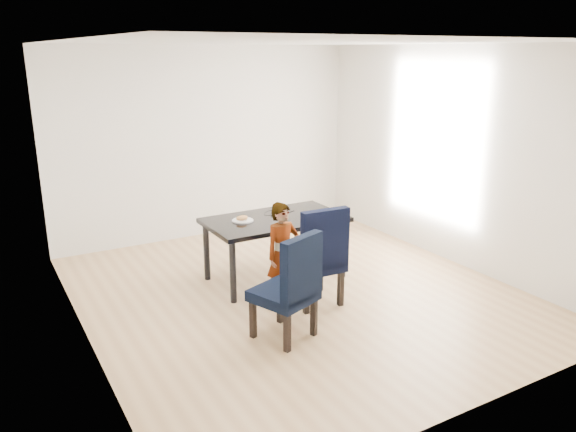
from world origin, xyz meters
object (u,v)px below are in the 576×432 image
chair_left (283,285)px  child (283,254)px  plate (243,221)px  chair_right (314,254)px  laptop (328,211)px  dining_table (275,248)px

chair_left → child: size_ratio=0.94×
chair_left → plate: (0.24, 1.37, 0.23)m
chair_right → laptop: (0.64, 0.70, 0.22)m
chair_left → laptop: (1.30, 1.21, 0.24)m
child → plate: (-0.11, 0.72, 0.20)m
chair_left → plate: 1.41m
dining_table → plate: (-0.38, 0.07, 0.38)m
chair_left → dining_table: bearing=43.7°
plate → laptop: 1.07m
dining_table → child: size_ratio=1.43×
child → plate: bearing=92.2°
dining_table → laptop: (0.68, -0.08, 0.39)m
chair_left → child: 0.73m
dining_table → child: child is taller
chair_right → plate: (-0.42, 0.85, 0.21)m
chair_left → laptop: bearing=22.3°
child → laptop: (0.95, 0.57, 0.20)m
chair_right → plate: 0.98m
chair_right → plate: chair_right is taller
plate → laptop: laptop is taller
plate → child: bearing=-81.0°
chair_right → laptop: 0.97m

